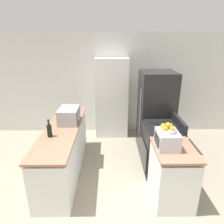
{
  "coord_description": "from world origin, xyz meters",
  "views": [
    {
      "loc": [
        -0.05,
        -2.08,
        2.43
      ],
      "look_at": [
        0.0,
        1.7,
        1.05
      ],
      "focal_mm": 32.0,
      "sensor_mm": 36.0,
      "label": 1
    }
  ],
  "objects_px": {
    "refrigerator": "(156,112)",
    "microwave": "(69,115)",
    "pantry_cabinet": "(112,98)",
    "wine_bottle": "(49,130)",
    "fruit_bowl": "(168,129)",
    "toaster_oven": "(167,140)",
    "stove": "(161,148)"
  },
  "relations": [
    {
      "from": "wine_bottle",
      "to": "fruit_bowl",
      "type": "relative_size",
      "value": 1.27
    },
    {
      "from": "pantry_cabinet",
      "to": "wine_bottle",
      "type": "height_order",
      "value": "pantry_cabinet"
    },
    {
      "from": "fruit_bowl",
      "to": "microwave",
      "type": "bearing_deg",
      "value": 148.85
    },
    {
      "from": "pantry_cabinet",
      "to": "toaster_oven",
      "type": "distance_m",
      "value": 2.44
    },
    {
      "from": "pantry_cabinet",
      "to": "fruit_bowl",
      "type": "bearing_deg",
      "value": -71.31
    },
    {
      "from": "toaster_oven",
      "to": "wine_bottle",
      "type": "bearing_deg",
      "value": 168.52
    },
    {
      "from": "wine_bottle",
      "to": "fruit_bowl",
      "type": "height_order",
      "value": "fruit_bowl"
    },
    {
      "from": "fruit_bowl",
      "to": "toaster_oven",
      "type": "bearing_deg",
      "value": -15.89
    },
    {
      "from": "pantry_cabinet",
      "to": "wine_bottle",
      "type": "distance_m",
      "value": 2.2
    },
    {
      "from": "microwave",
      "to": "pantry_cabinet",
      "type": "bearing_deg",
      "value": 58.02
    },
    {
      "from": "refrigerator",
      "to": "microwave",
      "type": "distance_m",
      "value": 1.9
    },
    {
      "from": "microwave",
      "to": "toaster_oven",
      "type": "height_order",
      "value": "microwave"
    },
    {
      "from": "stove",
      "to": "microwave",
      "type": "relative_size",
      "value": 2.08
    },
    {
      "from": "stove",
      "to": "refrigerator",
      "type": "xyz_separation_m",
      "value": [
        0.04,
        0.81,
        0.44
      ]
    },
    {
      "from": "pantry_cabinet",
      "to": "wine_bottle",
      "type": "xyz_separation_m",
      "value": [
        -1.04,
        -1.94,
        0.02
      ]
    },
    {
      "from": "pantry_cabinet",
      "to": "stove",
      "type": "distance_m",
      "value": 1.89
    },
    {
      "from": "pantry_cabinet",
      "to": "stove",
      "type": "height_order",
      "value": "pantry_cabinet"
    },
    {
      "from": "refrigerator",
      "to": "pantry_cabinet",
      "type": "bearing_deg",
      "value": 142.33
    },
    {
      "from": "microwave",
      "to": "fruit_bowl",
      "type": "bearing_deg",
      "value": -31.15
    },
    {
      "from": "refrigerator",
      "to": "microwave",
      "type": "height_order",
      "value": "refrigerator"
    },
    {
      "from": "pantry_cabinet",
      "to": "refrigerator",
      "type": "xyz_separation_m",
      "value": [
        0.97,
        -0.75,
        -0.11
      ]
    },
    {
      "from": "wine_bottle",
      "to": "toaster_oven",
      "type": "xyz_separation_m",
      "value": [
        1.83,
        -0.37,
        0.02
      ]
    },
    {
      "from": "refrigerator",
      "to": "wine_bottle",
      "type": "distance_m",
      "value": 2.34
    },
    {
      "from": "refrigerator",
      "to": "toaster_oven",
      "type": "bearing_deg",
      "value": -96.59
    },
    {
      "from": "fruit_bowl",
      "to": "wine_bottle",
      "type": "bearing_deg",
      "value": 168.55
    },
    {
      "from": "fruit_bowl",
      "to": "refrigerator",
      "type": "bearing_deg",
      "value": 83.05
    },
    {
      "from": "stove",
      "to": "fruit_bowl",
      "type": "height_order",
      "value": "fruit_bowl"
    },
    {
      "from": "pantry_cabinet",
      "to": "fruit_bowl",
      "type": "relative_size",
      "value": 8.42
    },
    {
      "from": "stove",
      "to": "wine_bottle",
      "type": "xyz_separation_m",
      "value": [
        -1.97,
        -0.38,
        0.56
      ]
    },
    {
      "from": "pantry_cabinet",
      "to": "refrigerator",
      "type": "relative_size",
      "value": 1.12
    },
    {
      "from": "microwave",
      "to": "fruit_bowl",
      "type": "distance_m",
      "value": 1.89
    },
    {
      "from": "stove",
      "to": "microwave",
      "type": "distance_m",
      "value": 1.87
    }
  ]
}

